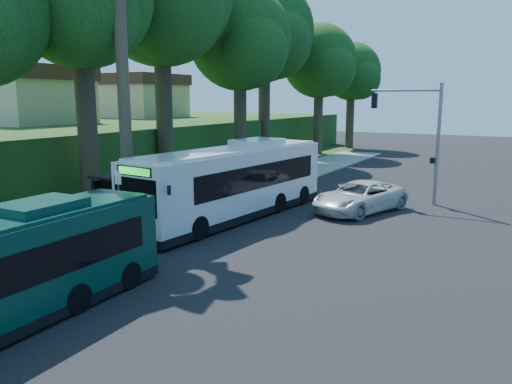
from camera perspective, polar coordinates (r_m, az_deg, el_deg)
The scene contains 16 objects.
ground at distance 23.10m, azimuth 3.51°, elevation -4.80°, with size 140.00×140.00×0.00m, color black.
sidewalk at distance 26.93m, azimuth -10.65°, elevation -2.59°, with size 4.50×70.00×0.12m, color gray.
red_curb at distance 22.55m, azimuth -12.62°, elevation -5.26°, with size 0.25×30.00×0.13m, color maroon.
grass_verge at distance 34.30m, azimuth -12.69°, elevation 0.13°, with size 8.00×70.00×0.06m, color #234719.
bus_shelter at distance 24.47m, azimuth -14.97°, elevation 0.07°, with size 3.20×1.51×2.55m.
stop_sign_pole at distance 21.64m, azimuth -15.38°, elevation -0.56°, with size 0.35×0.06×3.17m.
traffic_signal_pole at distance 30.70m, azimuth 18.29°, elevation 6.91°, with size 4.10×0.30×7.00m.
hillside_backdrop at distance 50.38m, azimuth -16.53°, elevation 6.02°, with size 24.00×60.00×8.80m.
tree_0 at distance 30.18m, azimuth -19.41°, elevation 19.73°, with size 8.40×8.00×15.70m.
tree_1 at distance 36.84m, azimuth -10.73°, elevation 20.78°, with size 10.50×10.00×18.26m.
tree_2 at distance 42.20m, azimuth -1.75°, elevation 16.56°, with size 8.82×8.40×15.12m.
tree_3 at distance 50.26m, azimuth 1.08°, elevation 17.34°, with size 10.08×9.60×17.28m.
tree_4 at distance 56.26m, azimuth 7.33°, elevation 14.24°, with size 8.40×8.00×14.14m.
tree_5 at distance 63.38m, azimuth 10.93°, elevation 13.04°, with size 7.35×7.00×12.86m.
white_bus at distance 25.87m, azimuth -2.44°, elevation 1.27°, with size 4.13×13.49×3.96m.
pickup at distance 27.90m, azimuth 11.78°, elevation -0.55°, with size 2.76×5.98×1.66m, color silver.
Camera 1 is at (9.55, -20.11, 6.16)m, focal length 35.00 mm.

